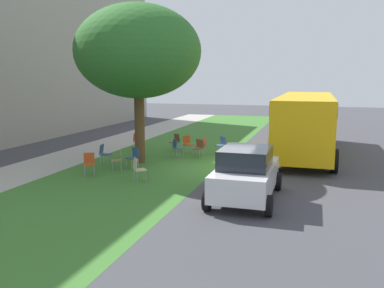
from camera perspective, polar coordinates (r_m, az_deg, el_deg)
ground at (r=17.12m, az=4.31°, el=-3.42°), size 80.00×80.00×0.00m
grass_verge at (r=18.07m, az=-5.65°, el=-2.76°), size 48.00×6.00×0.01m
sidewalk_strip at (r=20.15m, az=-17.29°, el=-1.88°), size 48.00×2.80×0.01m
street_tree at (r=18.08m, az=-7.52°, el=12.61°), size 5.42×5.42×6.85m
chair_0 at (r=20.26m, az=4.12°, el=0.05°), size 0.59×0.58×0.88m
chair_1 at (r=19.38m, az=-2.12°, el=-0.35°), size 0.59×0.59×0.88m
chair_2 at (r=16.27m, az=-14.14°, el=-2.48°), size 0.57×0.56×0.88m
chair_3 at (r=21.59m, az=-7.54°, el=0.56°), size 0.56×0.56×0.88m
chair_4 at (r=16.83m, az=-10.22°, el=-1.96°), size 0.56×0.57×0.88m
chair_5 at (r=20.50m, az=-0.61°, el=0.18°), size 0.59×0.59×0.88m
chair_6 at (r=19.98m, az=1.46°, el=-0.06°), size 0.44×0.44×0.88m
chair_7 at (r=17.19m, az=-8.14°, el=-1.67°), size 0.56×0.56×0.88m
chair_8 at (r=21.11m, az=-2.33°, el=0.44°), size 0.57×0.57×0.88m
chair_9 at (r=18.18m, az=-12.17°, el=-1.19°), size 0.47×0.47×0.88m
chair_10 at (r=14.94m, az=-7.51°, el=-3.31°), size 0.59×0.59×0.88m
chair_11 at (r=19.23m, az=0.97°, el=-0.42°), size 0.51×0.51×0.88m
parked_car at (r=12.69m, az=7.53°, el=-4.07°), size 3.70×1.92×1.65m
school_bus at (r=20.96m, az=15.57°, el=3.46°), size 10.40×2.80×2.88m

